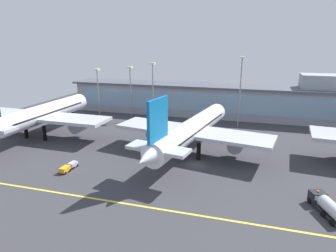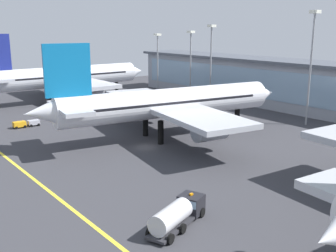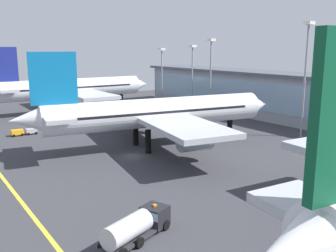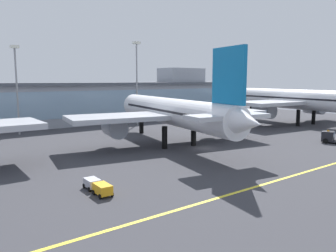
% 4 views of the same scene
% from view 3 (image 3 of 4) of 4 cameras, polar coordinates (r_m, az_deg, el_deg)
% --- Properties ---
extents(ground_plane, '(180.00, 180.00, 0.00)m').
position_cam_3_polar(ground_plane, '(68.95, -5.39, -4.56)').
color(ground_plane, '#38383D').
extents(taxiway_centreline_stripe, '(144.00, 0.50, 0.01)m').
position_cam_3_polar(taxiway_centreline_stripe, '(61.76, -23.59, -7.48)').
color(taxiway_centreline_stripe, yellow).
rests_on(taxiway_centreline_stripe, ground).
extents(terminal_building, '(127.04, 14.00, 17.98)m').
position_cam_3_polar(terminal_building, '(101.17, 21.13, 3.91)').
color(terminal_building, '#9399A3').
rests_on(terminal_building, ground).
extents(airliner_near_left, '(45.60, 53.11, 19.57)m').
position_cam_3_polar(airliner_near_left, '(117.92, -14.49, 5.48)').
color(airliner_near_left, black).
rests_on(airliner_near_left, ground).
extents(airliner_near_right, '(43.98, 53.33, 18.70)m').
position_cam_3_polar(airliner_near_right, '(73.19, -1.75, 1.94)').
color(airliner_near_right, black).
rests_on(airliner_near_right, ground).
extents(fuel_tanker_truck, '(5.54, 9.32, 2.90)m').
position_cam_3_polar(fuel_tanker_truck, '(39.96, -4.63, -14.75)').
color(fuel_tanker_truck, black).
rests_on(fuel_tanker_truck, ground).
extents(baggage_tug_near, '(1.82, 5.63, 1.40)m').
position_cam_3_polar(baggage_tug_near, '(90.74, -21.03, -0.81)').
color(baggage_tug_near, black).
rests_on(baggage_tug_near, ground).
extents(apron_light_mast_west, '(1.80, 1.80, 20.19)m').
position_cam_3_polar(apron_light_mast_west, '(118.85, 3.71, 8.96)').
color(apron_light_mast_west, gray).
rests_on(apron_light_mast_west, ground).
extents(apron_light_mast_centre, '(1.80, 1.80, 24.77)m').
position_cam_3_polar(apron_light_mast_centre, '(86.37, 20.19, 8.92)').
color(apron_light_mast_centre, gray).
rests_on(apron_light_mast_centre, ground).
extents(apron_light_mast_east, '(1.80, 1.80, 19.22)m').
position_cam_3_polar(apron_light_mast_east, '(128.03, -0.95, 8.94)').
color(apron_light_mast_east, gray).
rests_on(apron_light_mast_east, ground).
extents(apron_light_mast_far_east, '(1.80, 1.80, 21.91)m').
position_cam_3_polar(apron_light_mast_far_east, '(110.54, 6.51, 9.20)').
color(apron_light_mast_far_east, gray).
rests_on(apron_light_mast_far_east, ground).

